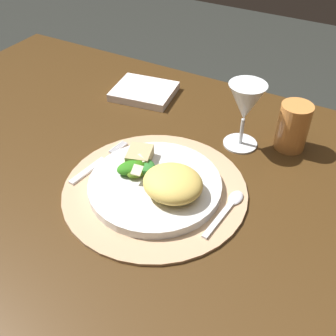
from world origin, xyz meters
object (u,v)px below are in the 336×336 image
Objects in this scene: spoon at (229,206)px; wine_glass at (245,104)px; napkin at (144,91)px; dinner_plate at (155,185)px; amber_tumbler at (293,127)px; fork at (97,164)px; dining_table at (145,211)px.

spoon is 0.22m from wine_glass.
spoon is at bearing -73.90° from wine_glass.
napkin reaches higher than spoon.
dinner_plate is 0.25m from wine_glass.
amber_tumbler is (0.09, 0.04, -0.05)m from wine_glass.
amber_tumbler is at bearing 24.94° from wine_glass.
napkin is (-0.35, 0.27, 0.00)m from spoon.
fork is at bearing -140.90° from amber_tumbler.
dining_table is 0.32m from napkin.
napkin is at bearing 125.11° from dinner_plate.
amber_tumbler is at bearing 55.52° from dinner_plate.
dining_table is 9.35× the size of wine_glass.
wine_glass is (0.08, 0.22, 0.08)m from dinner_plate.
dining_table is at bearing 22.88° from fork.
dining_table is 10.04× the size of spoon.
dinner_plate reaches higher than napkin.
dining_table is 0.16m from fork.
wine_glass reaches higher than spoon.
dinner_plate is 1.72× the size of wine_glass.
wine_glass reaches higher than dining_table.
fork is 0.28m from spoon.
dinner_plate is at bearing -170.11° from spoon.
fork is 0.32m from wine_glass.
wine_glass is (0.29, -0.08, 0.09)m from napkin.
wine_glass reaches higher than amber_tumbler.
amber_tumbler reaches higher than napkin.
dinner_plate is 0.32m from amber_tumbler.
spoon is (0.19, -0.02, 0.13)m from dining_table.
dining_table is 0.36m from amber_tumbler.
dining_table is 0.23m from spoon.
dining_table is at bearing -136.19° from amber_tumbler.
amber_tumbler is (0.23, 0.22, 0.17)m from dining_table.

